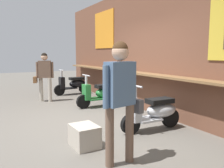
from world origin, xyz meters
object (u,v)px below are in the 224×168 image
Objects in this scene: scooter_black at (74,84)px; scooter_green at (101,93)px; shopper_browsing at (44,72)px; merchandise_crate at (85,136)px; scooter_silver at (155,111)px; shopper_with_handbag at (121,90)px.

scooter_green is at bearing 87.18° from scooter_black.
scooter_black is at bearing 143.00° from shopper_browsing.
shopper_browsing is 4.22m from merchandise_crate.
scooter_silver reaches higher than merchandise_crate.
scooter_black is 5.24m from merchandise_crate.
merchandise_crate is (0.12, -1.60, -0.20)m from scooter_silver.
shopper_with_handbag reaches higher than scooter_black.
merchandise_crate is (2.60, -1.60, -0.20)m from scooter_green.
merchandise_crate is at bearing 56.19° from scooter_green.
shopper_browsing is (-4.94, 0.08, -0.11)m from shopper_with_handbag.
shopper_browsing is at bearing 175.84° from merchandise_crate.
shopper_with_handbag is (3.40, -1.37, 0.68)m from scooter_green.
scooter_black is 1.00× the size of scooter_silver.
shopper_with_handbag is at bearing 35.59° from scooter_silver.
shopper_with_handbag is 1.09× the size of shopper_browsing.
scooter_green reaches higher than merchandise_crate.
scooter_black is 4.86m from scooter_silver.
shopper_with_handbag reaches higher than scooter_silver.
scooter_green is at bearing -88.36° from scooter_silver.
scooter_green is 0.88× the size of shopper_browsing.
scooter_black is at bearing -92.24° from scooter_green.
scooter_green is at bearing 59.95° from shopper_browsing.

